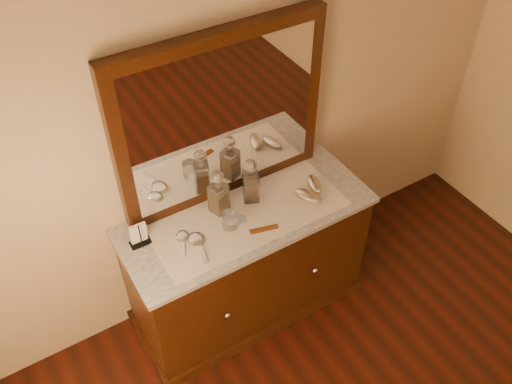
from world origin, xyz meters
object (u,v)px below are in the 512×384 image
brush_near (308,196)px  mirror_frame (222,119)px  decanter_right (251,184)px  hand_mirror_outer (183,238)px  brush_far (314,185)px  dresser_cabinet (248,263)px  pin_dish (240,220)px  decanter_left (219,196)px  napkin_rack (139,235)px  comb (264,229)px  hand_mirror_inner (198,242)px

brush_near → mirror_frame: bearing=137.2°
decanter_right → hand_mirror_outer: size_ratio=1.51×
decanter_right → brush_far: size_ratio=1.72×
mirror_frame → brush_near: 0.68m
brush_far → hand_mirror_outer: 0.84m
dresser_cabinet → hand_mirror_outer: size_ratio=7.38×
pin_dish → decanter_left: 0.18m
mirror_frame → decanter_left: 0.43m
pin_dish → brush_far: brush_far is taller
hand_mirror_outer → brush_far: bearing=-2.3°
napkin_rack → dresser_cabinet: bearing=-10.4°
decanter_right → hand_mirror_outer: 0.49m
hand_mirror_outer → napkin_rack: bearing=154.0°
pin_dish → hand_mirror_outer: 0.33m
dresser_cabinet → napkin_rack: (-0.59, 0.11, 0.51)m
dresser_cabinet → napkin_rack: size_ratio=8.43×
comb → brush_near: bearing=26.5°
pin_dish → decanter_right: decanter_right is taller
mirror_frame → hand_mirror_inner: (-0.33, -0.30, -0.49)m
comb → brush_far: bearing=32.1°
dresser_cabinet → mirror_frame: bearing=90.0°
dresser_cabinet → comb: 0.47m
mirror_frame → brush_far: size_ratio=7.19×
dresser_cabinet → hand_mirror_outer: 0.60m
napkin_rack → decanter_right: size_ratio=0.58×
mirror_frame → hand_mirror_inner: size_ratio=5.18×
dresser_cabinet → decanter_right: 0.57m
pin_dish → hand_mirror_outer: bearing=172.8°
mirror_frame → comb: (0.02, -0.40, -0.49)m
hand_mirror_inner → mirror_frame: bearing=41.8°
comb → napkin_rack: size_ratio=0.97×
hand_mirror_outer → comb: bearing=-22.0°
brush_far → hand_mirror_inner: brush_far is taller
decanter_left → dresser_cabinet: bearing=-41.6°
hand_mirror_outer → pin_dish: bearing=-7.2°
comb → hand_mirror_outer: hand_mirror_outer is taller
mirror_frame → hand_mirror_outer: bearing=-148.9°
mirror_frame → napkin_rack: mirror_frame is taller
napkin_rack → decanter_right: 0.67m
mirror_frame → decanter_right: size_ratio=4.18×
hand_mirror_outer → hand_mirror_inner: bearing=-48.6°
decanter_left → comb: bearing=-62.6°
napkin_rack → brush_far: 1.05m
decanter_right → brush_near: (0.28, -0.17, -0.09)m
pin_dish → napkin_rack: napkin_rack is taller
napkin_rack → decanter_right: bearing=-1.7°
decanter_left → decanter_right: decanter_right is taller
dresser_cabinet → brush_near: size_ratio=7.85×
dresser_cabinet → comb: (0.02, -0.15, 0.45)m
mirror_frame → hand_mirror_inner: 0.66m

